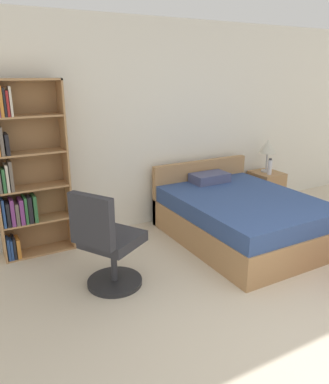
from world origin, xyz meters
TOP-DOWN VIEW (x-y plane):
  - wall_back at (0.00, 3.23)m, footprint 9.00×0.06m
  - bookshelf at (-1.76, 3.01)m, footprint 0.76×0.27m
  - bed at (0.57, 2.20)m, footprint 1.47×1.90m
  - office_chair at (-1.25, 1.90)m, footprint 0.72×0.68m
  - nightstand at (1.67, 2.91)m, footprint 0.41×0.46m
  - table_lamp at (1.68, 2.95)m, footprint 0.25×0.25m
  - water_bottle at (1.61, 2.80)m, footprint 0.06×0.06m

SIDE VIEW (x-z plane):
  - nightstand at x=1.67m, z-range 0.00..0.53m
  - bed at x=0.57m, z-range -0.12..0.69m
  - office_chair at x=-1.25m, z-range -0.04..0.95m
  - water_bottle at x=1.61m, z-range 0.53..0.77m
  - table_lamp at x=1.68m, z-range 0.66..1.15m
  - bookshelf at x=-1.76m, z-range 0.00..1.91m
  - wall_back at x=0.00m, z-range 0.00..2.60m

